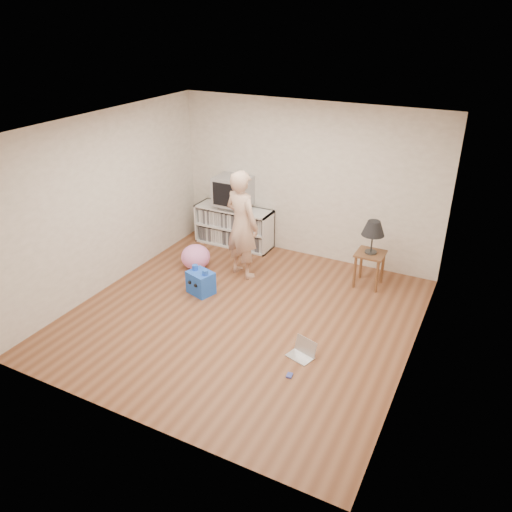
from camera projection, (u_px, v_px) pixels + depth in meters
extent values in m
plane|color=brown|center=(243.00, 316.00, 6.94)|extent=(4.50, 4.50, 0.00)
cube|color=beige|center=(307.00, 182.00, 8.16)|extent=(4.50, 0.02, 2.60)
cube|color=beige|center=(125.00, 317.00, 4.57)|extent=(4.50, 0.02, 2.60)
cube|color=beige|center=(107.00, 202.00, 7.28)|extent=(0.02, 4.50, 2.60)
cube|color=beige|center=(422.00, 267.00, 5.45)|extent=(0.02, 4.50, 2.60)
cube|color=white|center=(240.00, 127.00, 5.79)|extent=(4.50, 4.50, 0.01)
cube|color=white|center=(240.00, 222.00, 9.08)|extent=(1.40, 0.03, 0.70)
cube|color=white|center=(202.00, 220.00, 9.20)|extent=(0.03, 0.45, 0.70)
cube|color=white|center=(269.00, 233.00, 8.64)|extent=(0.03, 0.45, 0.70)
cube|color=white|center=(234.00, 243.00, 9.06)|extent=(1.40, 0.45, 0.03)
cube|color=white|center=(234.00, 226.00, 8.92)|extent=(1.34, 0.45, 0.03)
cube|color=white|center=(234.00, 209.00, 8.77)|extent=(1.40, 0.45, 0.03)
cube|color=silver|center=(234.00, 226.00, 8.92)|extent=(1.26, 0.36, 0.64)
cube|color=gray|center=(234.00, 206.00, 8.75)|extent=(0.45, 0.35, 0.07)
cube|color=#9E9EA3|center=(233.00, 191.00, 8.62)|extent=(0.60, 0.52, 0.50)
cube|color=black|center=(226.00, 195.00, 8.41)|extent=(0.50, 0.01, 0.40)
cylinder|color=brown|center=(355.00, 272.00, 7.55)|extent=(0.04, 0.04, 0.52)
cylinder|color=brown|center=(377.00, 277.00, 7.41)|extent=(0.04, 0.04, 0.52)
cylinder|color=brown|center=(361.00, 263.00, 7.82)|extent=(0.04, 0.04, 0.52)
cylinder|color=brown|center=(383.00, 268.00, 7.68)|extent=(0.04, 0.04, 0.52)
cube|color=brown|center=(371.00, 254.00, 7.49)|extent=(0.42, 0.42, 0.03)
cylinder|color=#333333|center=(371.00, 252.00, 7.48)|extent=(0.18, 0.18, 0.02)
cylinder|color=#333333|center=(372.00, 242.00, 7.40)|extent=(0.02, 0.02, 0.32)
imported|color=#D6AC92|center=(242.00, 225.00, 7.66)|extent=(0.73, 0.59, 1.72)
cube|color=silver|center=(300.00, 357.00, 6.11)|extent=(0.36, 0.30, 0.01)
cube|color=silver|center=(306.00, 346.00, 6.13)|extent=(0.31, 0.15, 0.20)
cube|color=black|center=(306.00, 346.00, 6.13)|extent=(0.27, 0.12, 0.16)
cube|color=#434FB4|center=(289.00, 375.00, 5.80)|extent=(0.07, 0.10, 0.02)
cube|color=blue|center=(201.00, 283.00, 7.44)|extent=(0.44, 0.39, 0.35)
cylinder|color=blue|center=(195.00, 267.00, 7.41)|extent=(0.09, 0.09, 0.08)
cylinder|color=blue|center=(205.00, 273.00, 7.27)|extent=(0.09, 0.09, 0.08)
sphere|color=black|center=(190.00, 282.00, 7.36)|extent=(0.06, 0.06, 0.06)
sphere|color=black|center=(196.00, 285.00, 7.28)|extent=(0.06, 0.06, 0.06)
ellipsoid|color=#FF89D9|center=(196.00, 257.00, 8.15)|extent=(0.54, 0.54, 0.40)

